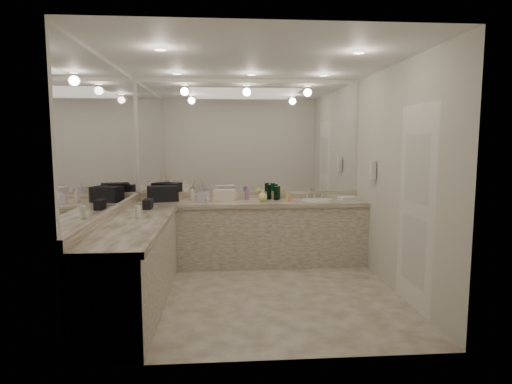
{
  "coord_description": "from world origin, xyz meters",
  "views": [
    {
      "loc": [
        -0.37,
        -4.69,
        1.73
      ],
      "look_at": [
        0.02,
        0.4,
        1.12
      ],
      "focal_mm": 30.0,
      "sensor_mm": 36.0,
      "label": 1
    }
  ],
  "objects": [
    {
      "name": "lotion_left",
      "position": [
        -1.3,
        -0.05,
        0.97
      ],
      "size": [
        0.06,
        0.06,
        0.13
      ],
      "primitive_type": "cylinder",
      "color": "white",
      "rests_on": "vanity_left_top"
    },
    {
      "name": "black_toiletry_bag",
      "position": [
        -1.21,
        1.26,
        1.01
      ],
      "size": [
        0.45,
        0.35,
        0.22
      ],
      "primitive_type": "cube",
      "rotation": [
        0.0,
        0.0,
        0.31
      ],
      "color": "black",
      "rests_on": "vanity_back_top"
    },
    {
      "name": "amenity_bottle_1",
      "position": [
        0.52,
        1.15,
        0.94
      ],
      "size": [
        0.05,
        0.05,
        0.09
      ],
      "primitive_type": "cylinder",
      "color": "#F2D84C",
      "rests_on": "vanity_back_top"
    },
    {
      "name": "sink",
      "position": [
        0.95,
        1.2,
        0.9
      ],
      "size": [
        0.44,
        0.44,
        0.03
      ],
      "primitive_type": "cylinder",
      "color": "white",
      "rests_on": "vanity_back_top"
    },
    {
      "name": "mirror_back",
      "position": [
        0.0,
        1.49,
        1.77
      ],
      "size": [
        3.12,
        0.01,
        1.55
      ],
      "primitive_type": "cube",
      "color": "white",
      "rests_on": "wall_back"
    },
    {
      "name": "wall_back",
      "position": [
        0.0,
        1.5,
        1.3
      ],
      "size": [
        3.2,
        0.02,
        2.6
      ],
      "primitive_type": "cube",
      "color": "beige",
      "rests_on": "floor"
    },
    {
      "name": "amenity_bottle_6",
      "position": [
        -0.04,
        1.28,
        0.97
      ],
      "size": [
        0.05,
        0.05,
        0.15
      ],
      "primitive_type": "cylinder",
      "color": "#9966B2",
      "rests_on": "vanity_back_top"
    },
    {
      "name": "cream_cosmetic_case",
      "position": [
        -0.35,
        1.2,
        0.98
      ],
      "size": [
        0.32,
        0.24,
        0.17
      ],
      "primitive_type": "cube",
      "rotation": [
        0.0,
        0.0,
        -0.25
      ],
      "color": "beige",
      "rests_on": "vanity_back_top"
    },
    {
      "name": "amenity_bottle_3",
      "position": [
        0.55,
        1.14,
        0.93
      ],
      "size": [
        0.06,
        0.06,
        0.07
      ],
      "primitive_type": "cylinder",
      "color": "#E57F66",
      "rests_on": "vanity_back_top"
    },
    {
      "name": "ceiling",
      "position": [
        0.0,
        0.0,
        2.6
      ],
      "size": [
        3.2,
        3.2,
        0.0
      ],
      "primitive_type": "plane",
      "color": "white",
      "rests_on": "floor"
    },
    {
      "name": "door",
      "position": [
        1.59,
        -0.5,
        1.05
      ],
      "size": [
        0.02,
        0.82,
        2.1
      ],
      "primitive_type": "cube",
      "color": "white",
      "rests_on": "wall_right"
    },
    {
      "name": "soap_bottle_b",
      "position": [
        -0.68,
        1.12,
        1.0
      ],
      "size": [
        0.1,
        0.1,
        0.2
      ],
      "primitive_type": "imported",
      "rotation": [
        0.0,
        0.0,
        -0.13
      ],
      "color": "silver",
      "rests_on": "vanity_back_top"
    },
    {
      "name": "black_bag_spill",
      "position": [
        -1.3,
        0.59,
        0.96
      ],
      "size": [
        0.1,
        0.21,
        0.12
      ],
      "primitive_type": "cube",
      "rotation": [
        0.0,
        0.0,
        -0.0
      ],
      "color": "black",
      "rests_on": "vanity_left_top"
    },
    {
      "name": "green_bottle_1",
      "position": [
        0.28,
        1.34,
        1.0
      ],
      "size": [
        0.07,
        0.07,
        0.2
      ],
      "primitive_type": "cylinder",
      "color": "#0F4525",
      "rests_on": "vanity_back_top"
    },
    {
      "name": "vanity_back_top",
      "position": [
        0.0,
        1.19,
        0.87
      ],
      "size": [
        3.2,
        0.64,
        0.06
      ],
      "primitive_type": "cube",
      "color": "beige",
      "rests_on": "vanity_back_base"
    },
    {
      "name": "amenity_bottle_0",
      "position": [
        -1.23,
        1.15,
        0.94
      ],
      "size": [
        0.04,
        0.04,
        0.08
      ],
      "primitive_type": "cylinder",
      "color": "silver",
      "rests_on": "vanity_back_top"
    },
    {
      "name": "backsplash_back",
      "position": [
        0.0,
        1.48,
        0.95
      ],
      "size": [
        3.2,
        0.04,
        0.1
      ],
      "primitive_type": "cube",
      "color": "beige",
      "rests_on": "vanity_back_top"
    },
    {
      "name": "green_bottle_2",
      "position": [
        0.41,
        1.35,
        0.99
      ],
      "size": [
        0.06,
        0.06,
        0.19
      ],
      "primitive_type": "cylinder",
      "color": "#0F4525",
      "rests_on": "vanity_back_top"
    },
    {
      "name": "green_bottle_0",
      "position": [
        0.37,
        1.26,
        1.0
      ],
      "size": [
        0.07,
        0.07,
        0.19
      ],
      "primitive_type": "cylinder",
      "color": "#0F4525",
      "rests_on": "vanity_back_top"
    },
    {
      "name": "amenity_bottle_4",
      "position": [
        -0.59,
        1.23,
        0.97
      ],
      "size": [
        0.05,
        0.05,
        0.13
      ],
      "primitive_type": "cylinder",
      "color": "silver",
      "rests_on": "vanity_back_top"
    },
    {
      "name": "vanity_left_base",
      "position": [
        -1.3,
        -0.3,
        0.42
      ],
      "size": [
        0.6,
        2.4,
        0.84
      ],
      "primitive_type": "cube",
      "color": "beige",
      "rests_on": "floor"
    },
    {
      "name": "wall_phone",
      "position": [
        1.56,
        0.7,
        1.35
      ],
      "size": [
        0.06,
        0.1,
        0.24
      ],
      "primitive_type": "cube",
      "color": "white",
      "rests_on": "wall_right"
    },
    {
      "name": "hand_towel",
      "position": [
        1.4,
        1.22,
        0.92
      ],
      "size": [
        0.29,
        0.22,
        0.04
      ],
      "primitive_type": "cube",
      "rotation": [
        0.0,
        0.0,
        0.23
      ],
      "color": "white",
      "rests_on": "vanity_back_top"
    },
    {
      "name": "backsplash_left",
      "position": [
        -1.58,
        0.0,
        0.95
      ],
      "size": [
        0.04,
        3.0,
        0.1
      ],
      "primitive_type": "cube",
      "color": "beige",
      "rests_on": "vanity_left_top"
    },
    {
      "name": "wall_left",
      "position": [
        -1.6,
        0.0,
        1.3
      ],
      "size": [
        0.02,
        3.0,
        2.6
      ],
      "primitive_type": "cube",
      "color": "beige",
      "rests_on": "floor"
    },
    {
      "name": "faucet",
      "position": [
        0.95,
        1.41,
        0.97
      ],
      "size": [
        0.24,
        0.16,
        0.14
      ],
      "primitive_type": "cube",
      "color": "silver",
      "rests_on": "vanity_back_top"
    },
    {
      "name": "mirror_left",
      "position": [
        -1.59,
        0.0,
        1.77
      ],
      "size": [
        0.01,
        2.92,
        1.55
      ],
      "primitive_type": "cube",
      "color": "white",
      "rests_on": "wall_left"
    },
    {
      "name": "green_bottle_3",
      "position": [
        0.28,
        1.35,
        1.0
      ],
      "size": [
        0.06,
        0.06,
        0.21
      ],
      "primitive_type": "cylinder",
      "color": "#0F4525",
      "rests_on": "vanity_back_top"
    },
    {
      "name": "vanity_left_top",
      "position": [
        -1.29,
        -0.3,
        0.87
      ],
      "size": [
        0.64,
        2.42,
        0.06
      ],
      "primitive_type": "cube",
      "color": "beige",
      "rests_on": "vanity_left_base"
    },
    {
      "name": "amenity_bottle_7",
      "position": [
        -0.99,
        1.33,
        0.93
      ],
      "size": [
        0.06,
        0.06,
        0.07
      ],
      "primitive_type": "cylinder",
      "color": "#E0B28C",
      "rests_on": "vanity_back_top"
    },
    {
      "name": "vanity_back_base",
      "position": [
        0.0,
        1.2,
        0.42
      ],
      "size": [
        3.2,
        0.6,
        0.84
      ],
      "primitive_type": "cube",
      "color": "beige",
      "rests_on": "floor"
    },
    {
      "name": "amenity_bottle_2",
      "position": [
        0.23,
        1.35,
        0.94
      ],
      "size": [
        0.04,
        0.04,
        0.07
      ],
      "primitive_type": "cylinder",
      "color": "silver",
      "rests_on": "vanity_back_top"
    },
    {
      "name": "soap_bottle_c",
      "position": [
        0.17,
        1.17,
        0.98
      ],
      "size": [
        0.16,
        0.16,
        0.16
      ],
      "primitive_type": "imported",
      "rotation": [
        0.0,
        0.0,
        0.36
      ],
      "color": "#EBE684",
      "rests_on": "vanity_back_top"
    },
    {
      "name": "wall_right",
      "position": [
        1.6,
        0.0,
        1.3
      ],
      "size": [
        0.02,
        3.0,
        2.6
      ],
      "primitive_type": "cube",
      "color": "beige",
      "rests_on": "floor"
    },
    {
      "name": "floor",
      "position": [
        0.0,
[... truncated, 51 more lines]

